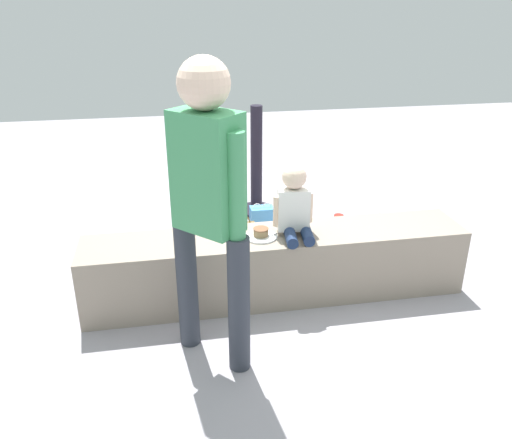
# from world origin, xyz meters

# --- Properties ---
(ground_plane) EXTENTS (12.00, 12.00, 0.00)m
(ground_plane) POSITION_xyz_m (0.00, 0.00, 0.00)
(ground_plane) COLOR #98939C
(concrete_ledge) EXTENTS (2.61, 0.44, 0.47)m
(concrete_ledge) POSITION_xyz_m (0.00, 0.00, 0.24)
(concrete_ledge) COLOR gray
(concrete_ledge) RESTS_ON ground_plane
(child_seated) EXTENTS (0.28, 0.33, 0.48)m
(child_seated) POSITION_xyz_m (0.11, -0.02, 0.69)
(child_seated) COLOR #1A294B
(child_seated) RESTS_ON concrete_ledge
(adult_standing) EXTENTS (0.39, 0.40, 1.71)m
(adult_standing) POSITION_xyz_m (-0.50, -0.58, 1.03)
(adult_standing) COLOR #2D323B
(adult_standing) RESTS_ON ground_plane
(cake_plate) EXTENTS (0.22, 0.22, 0.07)m
(cake_plate) POSITION_xyz_m (-0.11, -0.02, 0.49)
(cake_plate) COLOR white
(cake_plate) RESTS_ON concrete_ledge
(gift_bag) EXTENTS (0.20, 0.13, 0.30)m
(gift_bag) POSITION_xyz_m (0.09, 0.99, 0.13)
(gift_bag) COLOR #4C99E0
(gift_bag) RESTS_ON ground_plane
(railing_post) EXTENTS (0.36, 0.36, 1.04)m
(railing_post) POSITION_xyz_m (0.13, 1.50, 0.38)
(railing_post) COLOR black
(railing_post) RESTS_ON ground_plane
(water_bottle_near_gift) EXTENTS (0.07, 0.07, 0.19)m
(water_bottle_near_gift) POSITION_xyz_m (0.40, 1.28, 0.09)
(water_bottle_near_gift) COLOR silver
(water_bottle_near_gift) RESTS_ON ground_plane
(water_bottle_far_side) EXTENTS (0.07, 0.07, 0.18)m
(water_bottle_far_side) POSITION_xyz_m (1.12, 0.85, 0.08)
(water_bottle_far_side) COLOR silver
(water_bottle_far_side) RESTS_ON ground_plane
(party_cup_red) EXTENTS (0.09, 0.09, 0.12)m
(party_cup_red) POSITION_xyz_m (0.81, 1.03, 0.06)
(party_cup_red) COLOR red
(party_cup_red) RESTS_ON ground_plane
(cake_box_white) EXTENTS (0.30, 0.34, 0.13)m
(cake_box_white) POSITION_xyz_m (0.58, 0.58, 0.07)
(cake_box_white) COLOR white
(cake_box_white) RESTS_ON ground_plane
(handbag_black_leather) EXTENTS (0.32, 0.15, 0.32)m
(handbag_black_leather) POSITION_xyz_m (-0.29, 1.29, 0.11)
(handbag_black_leather) COLOR black
(handbag_black_leather) RESTS_ON ground_plane
(handbag_brown_canvas) EXTENTS (0.30, 0.12, 0.33)m
(handbag_brown_canvas) POSITION_xyz_m (-0.16, 0.74, 0.12)
(handbag_brown_canvas) COLOR brown
(handbag_brown_canvas) RESTS_ON ground_plane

